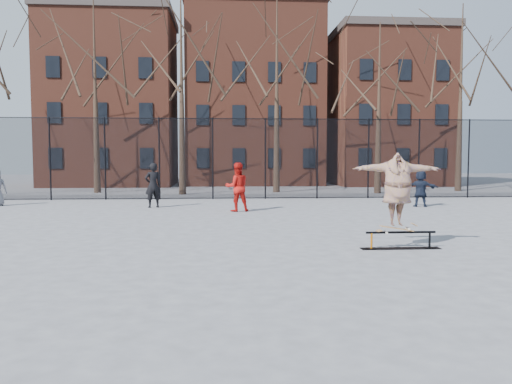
{
  "coord_description": "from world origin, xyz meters",
  "views": [
    {
      "loc": [
        -0.98,
        -11.63,
        2.07
      ],
      "look_at": [
        -0.06,
        1.5,
        1.15
      ],
      "focal_mm": 35.0,
      "sensor_mm": 36.0,
      "label": 1
    }
  ],
  "objects": [
    {
      "name": "skater",
      "position": [
        2.97,
        -0.71,
        1.32
      ],
      "size": [
        2.03,
        0.61,
        1.64
      ],
      "primitive_type": "imported",
      "rotation": [
        0.0,
        0.0,
        -0.03
      ],
      "color": "#52398F",
      "rests_on": "skateboard"
    },
    {
      "name": "bystander_navy",
      "position": [
        7.33,
        8.62,
        0.77
      ],
      "size": [
        1.5,
        0.84,
        1.55
      ],
      "primitive_type": "imported",
      "rotation": [
        0.0,
        0.0,
        2.85
      ],
      "color": "#181F30",
      "rests_on": "ground"
    },
    {
      "name": "bystander_red",
      "position": [
        -0.38,
        7.33,
        0.93
      ],
      "size": [
        1.02,
        0.86,
        1.86
      ],
      "primitive_type": "imported",
      "rotation": [
        0.0,
        0.0,
        3.33
      ],
      "color": "#B71410",
      "rests_on": "ground"
    },
    {
      "name": "skate_rail",
      "position": [
        3.07,
        -0.71,
        0.16
      ],
      "size": [
        1.82,
        0.28,
        0.4
      ],
      "color": "black",
      "rests_on": "ground"
    },
    {
      "name": "skateboard",
      "position": [
        2.97,
        -0.71,
        0.45
      ],
      "size": [
        0.8,
        0.19,
        0.1
      ],
      "primitive_type": null,
      "color": "#A36C41",
      "rests_on": "skate_rail"
    },
    {
      "name": "tree_row",
      "position": [
        -0.25,
        17.15,
        7.36
      ],
      "size": [
        33.66,
        7.46,
        10.67
      ],
      "color": "black",
      "rests_on": "ground"
    },
    {
      "name": "ground",
      "position": [
        0.0,
        0.0,
        0.0
      ],
      "size": [
        100.0,
        100.0,
        0.0
      ],
      "primitive_type": "plane",
      "color": "slate"
    },
    {
      "name": "bystander_black",
      "position": [
        -3.79,
        9.04,
        0.92
      ],
      "size": [
        0.79,
        0.66,
        1.83
      ],
      "primitive_type": "imported",
      "rotation": [
        0.0,
        0.0,
        3.54
      ],
      "color": "black",
      "rests_on": "ground"
    },
    {
      "name": "rowhouses",
      "position": [
        0.72,
        26.0,
        6.06
      ],
      "size": [
        29.0,
        7.0,
        13.0
      ],
      "color": "brown",
      "rests_on": "ground"
    },
    {
      "name": "fence",
      "position": [
        -0.01,
        13.0,
        2.05
      ],
      "size": [
        34.03,
        0.07,
        4.0
      ],
      "color": "black",
      "rests_on": "ground"
    }
  ]
}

